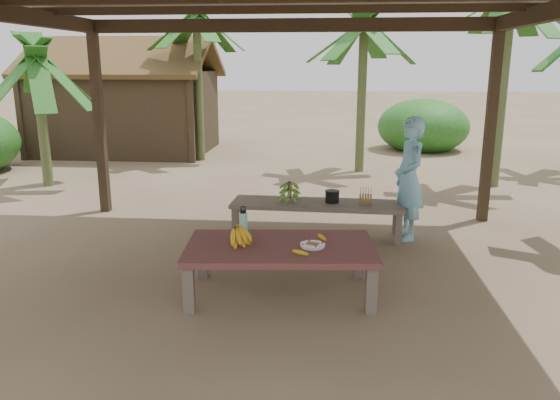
# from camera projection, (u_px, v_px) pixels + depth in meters

# --- Properties ---
(ground) EXTENTS (80.00, 80.00, 0.00)m
(ground) POSITION_uv_depth(u_px,v_px,m) (272.00, 272.00, 5.89)
(ground) COLOR brown
(ground) RESTS_ON ground
(pavilion) EXTENTS (6.60, 5.60, 2.95)m
(pavilion) POSITION_uv_depth(u_px,v_px,m) (269.00, 0.00, 5.20)
(pavilion) COLOR black
(pavilion) RESTS_ON ground
(work_table) EXTENTS (1.88, 1.15, 0.50)m
(work_table) POSITION_uv_depth(u_px,v_px,m) (280.00, 251.00, 5.25)
(work_table) COLOR brown
(work_table) RESTS_ON ground
(bench) EXTENTS (2.22, 0.69, 0.45)m
(bench) POSITION_uv_depth(u_px,v_px,m) (317.00, 207.00, 7.05)
(bench) COLOR brown
(bench) RESTS_ON ground
(ripe_banana_bunch) EXTENTS (0.33, 0.28, 0.19)m
(ripe_banana_bunch) POSITION_uv_depth(u_px,v_px,m) (235.00, 234.00, 5.26)
(ripe_banana_bunch) COLOR yellow
(ripe_banana_bunch) RESTS_ON work_table
(plate) EXTENTS (0.24, 0.24, 0.04)m
(plate) POSITION_uv_depth(u_px,v_px,m) (313.00, 245.00, 5.17)
(plate) COLOR white
(plate) RESTS_ON work_table
(loose_banana_front) EXTENTS (0.17, 0.07, 0.04)m
(loose_banana_front) POSITION_uv_depth(u_px,v_px,m) (300.00, 253.00, 4.96)
(loose_banana_front) COLOR yellow
(loose_banana_front) RESTS_ON work_table
(loose_banana_side) EXTENTS (0.12, 0.15, 0.04)m
(loose_banana_side) POSITION_uv_depth(u_px,v_px,m) (322.00, 237.00, 5.39)
(loose_banana_side) COLOR yellow
(loose_banana_side) RESTS_ON work_table
(water_flask) EXTENTS (0.08, 0.08, 0.31)m
(water_flask) POSITION_uv_depth(u_px,v_px,m) (243.00, 223.00, 5.49)
(water_flask) COLOR #3DBFAD
(water_flask) RESTS_ON work_table
(green_banana_stalk) EXTENTS (0.26, 0.26, 0.28)m
(green_banana_stalk) POSITION_uv_depth(u_px,v_px,m) (290.00, 191.00, 7.05)
(green_banana_stalk) COLOR #598C2D
(green_banana_stalk) RESTS_ON bench
(cooking_pot) EXTENTS (0.18, 0.18, 0.15)m
(cooking_pot) POSITION_uv_depth(u_px,v_px,m) (332.00, 197.00, 7.02)
(cooking_pot) COLOR black
(cooking_pot) RESTS_ON bench
(skewer_rack) EXTENTS (0.18, 0.09, 0.24)m
(skewer_rack) POSITION_uv_depth(u_px,v_px,m) (366.00, 196.00, 6.88)
(skewer_rack) COLOR #A57F47
(skewer_rack) RESTS_ON bench
(woman) EXTENTS (0.48, 0.63, 1.56)m
(woman) POSITION_uv_depth(u_px,v_px,m) (409.00, 179.00, 6.87)
(woman) COLOR #76BCE0
(woman) RESTS_ON ground
(hut) EXTENTS (4.40, 3.43, 2.85)m
(hut) POSITION_uv_depth(u_px,v_px,m) (128.00, 108.00, 13.75)
(hut) COLOR black
(hut) RESTS_ON ground
(banana_plant_ne) EXTENTS (1.80, 1.80, 3.61)m
(banana_plant_ne) POSITION_uv_depth(u_px,v_px,m) (510.00, 8.00, 9.28)
(banana_plant_ne) COLOR #596638
(banana_plant_ne) RESTS_ON ground
(banana_plant_n) EXTENTS (1.80, 1.80, 3.21)m
(banana_plant_n) POSITION_uv_depth(u_px,v_px,m) (364.00, 36.00, 10.76)
(banana_plant_n) COLOR #596638
(banana_plant_n) RESTS_ON ground
(banana_plant_nw) EXTENTS (1.80, 1.80, 3.50)m
(banana_plant_nw) POSITION_uv_depth(u_px,v_px,m) (197.00, 26.00, 12.02)
(banana_plant_nw) COLOR #596638
(banana_plant_nw) RESTS_ON ground
(banana_plant_w) EXTENTS (1.80, 1.80, 2.51)m
(banana_plant_w) POSITION_uv_depth(u_px,v_px,m) (37.00, 73.00, 9.58)
(banana_plant_w) COLOR #596638
(banana_plant_w) RESTS_ON ground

